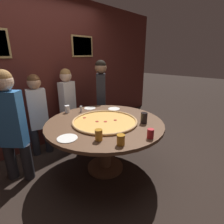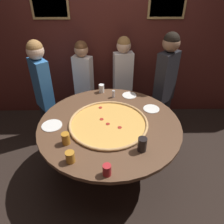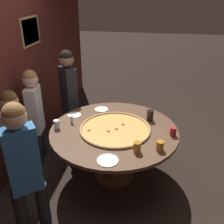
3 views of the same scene
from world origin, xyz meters
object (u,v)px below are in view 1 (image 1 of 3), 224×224
at_px(giant_pizza, 105,121).
at_px(white_plate_right_side, 67,138).
at_px(drink_cup_far_right, 150,134).
at_px(dining_table, 105,130).
at_px(diner_far_right, 11,122).
at_px(diner_side_right, 68,101).
at_px(drink_cup_centre_back, 67,109).
at_px(drink_cup_near_left, 144,118).
at_px(white_plate_beside_cup, 90,108).
at_px(drink_cup_near_right, 99,135).
at_px(condiment_shaker, 81,109).
at_px(drink_cup_beside_pizza, 121,140).
at_px(diner_centre_back, 38,111).
at_px(white_plate_near_front, 114,109).
at_px(diner_far_left, 101,94).

distance_m(giant_pizza, white_plate_right_side, 0.62).
bearing_deg(drink_cup_far_right, dining_table, 87.99).
bearing_deg(diner_far_right, diner_side_right, -107.80).
distance_m(giant_pizza, diner_far_right, 1.16).
bearing_deg(drink_cup_centre_back, white_plate_right_side, -125.28).
bearing_deg(drink_cup_near_left, dining_table, 125.47).
bearing_deg(drink_cup_near_left, white_plate_beside_cup, 91.95).
distance_m(diner_far_right, diner_side_right, 1.20).
relative_size(drink_cup_near_right, drink_cup_far_right, 1.13).
xyz_separation_m(condiment_shaker, diner_far_right, (-0.96, 0.16, 0.03)).
xyz_separation_m(giant_pizza, drink_cup_far_right, (-0.01, -0.69, 0.04)).
bearing_deg(giant_pizza, drink_cup_near_left, -52.47).
height_order(dining_table, diner_far_right, diner_far_right).
xyz_separation_m(drink_cup_centre_back, diner_side_right, (0.32, 0.44, -0.02)).
distance_m(dining_table, drink_cup_beside_pizza, 0.68).
relative_size(giant_pizza, white_plate_right_side, 3.94).
bearing_deg(dining_table, drink_cup_near_right, -143.19).
distance_m(drink_cup_centre_back, white_plate_beside_cup, 0.39).
xyz_separation_m(drink_cup_beside_pizza, diner_centre_back, (-0.04, 1.65, -0.04)).
distance_m(white_plate_near_front, diner_far_right, 1.49).
height_order(drink_cup_far_right, diner_far_left, diner_far_left).
bearing_deg(drink_cup_near_left, drink_cup_beside_pizza, -168.61).
xyz_separation_m(dining_table, diner_centre_back, (-0.39, 1.09, 0.14)).
relative_size(white_plate_near_front, white_plate_beside_cup, 1.04).
relative_size(white_plate_beside_cup, diner_centre_back, 0.14).
bearing_deg(diner_side_right, diner_far_right, 10.16).
xyz_separation_m(white_plate_right_side, diner_centre_back, (0.24, 1.13, 0.01)).
bearing_deg(diner_far_left, drink_cup_near_left, 25.71).
distance_m(drink_cup_near_right, drink_cup_near_left, 0.74).
bearing_deg(drink_cup_near_right, diner_far_right, 114.81).
bearing_deg(diner_far_left, diner_centre_back, -54.99).
distance_m(drink_cup_near_right, white_plate_right_side, 0.35).
relative_size(dining_table, giant_pizza, 1.80).
relative_size(white_plate_near_front, diner_far_right, 0.13).
height_order(drink_cup_near_left, white_plate_near_front, drink_cup_near_left).
height_order(dining_table, white_plate_near_front, white_plate_near_front).
bearing_deg(giant_pizza, dining_table, 51.34).
height_order(white_plate_near_front, condiment_shaker, condiment_shaker).
xyz_separation_m(giant_pizza, white_plate_right_side, (-0.62, -0.03, -0.01)).
relative_size(giant_pizza, drink_cup_near_right, 7.25).
bearing_deg(diner_side_right, white_plate_near_front, 98.58).
distance_m(drink_cup_beside_pizza, white_plate_near_front, 1.20).
height_order(condiment_shaker, diner_centre_back, diner_centre_back).
height_order(drink_cup_near_right, white_plate_near_front, drink_cup_near_right).
distance_m(drink_cup_far_right, white_plate_right_side, 0.90).
height_order(drink_cup_centre_back, condiment_shaker, drink_cup_centre_back).
xyz_separation_m(white_plate_right_side, diner_side_right, (0.84, 1.18, 0.03)).
xyz_separation_m(white_plate_near_front, condiment_shaker, (-0.45, 0.29, 0.05)).
bearing_deg(drink_cup_near_left, diner_side_right, 93.43).
distance_m(giant_pizza, drink_cup_far_right, 0.69).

